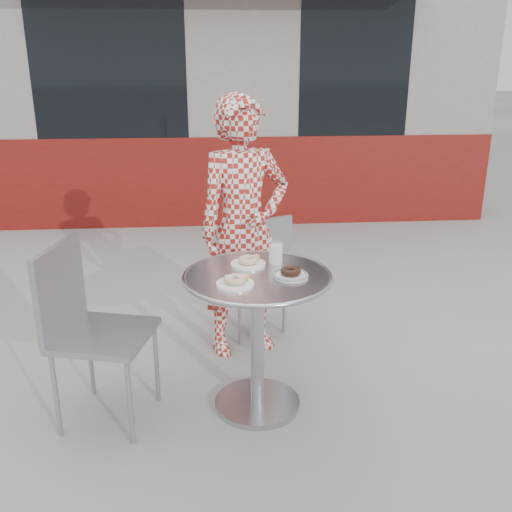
{
  "coord_description": "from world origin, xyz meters",
  "views": [
    {
      "loc": [
        -0.18,
        -2.71,
        1.83
      ],
      "look_at": [
        0.05,
        0.07,
        0.85
      ],
      "focal_mm": 40.0,
      "sensor_mm": 36.0,
      "label": 1
    }
  ],
  "objects": [
    {
      "name": "ground",
      "position": [
        0.0,
        0.0,
        0.0
      ],
      "size": [
        60.0,
        60.0,
        0.0
      ],
      "primitive_type": "plane",
      "color": "#9B9994",
      "rests_on": "ground"
    },
    {
      "name": "milk_cup",
      "position": [
        0.16,
        0.15,
        0.84
      ],
      "size": [
        0.08,
        0.08,
        0.12
      ],
      "rotation": [
        0.0,
        0.0,
        -0.09
      ],
      "color": "white",
      "rests_on": "bistro_table"
    },
    {
      "name": "storefront",
      "position": [
        -0.0,
        5.56,
        1.49
      ],
      "size": [
        6.02,
        4.55,
        3.0
      ],
      "color": "gray",
      "rests_on": "ground"
    },
    {
      "name": "chair_left",
      "position": [
        -0.75,
        -0.05,
        0.29
      ],
      "size": [
        0.56,
        0.55,
        0.95
      ],
      "rotation": [
        0.0,
        0.0,
        1.32
      ],
      "color": "#9C9EA3",
      "rests_on": "ground"
    },
    {
      "name": "bistro_table",
      "position": [
        0.05,
        -0.01,
        0.59
      ],
      "size": [
        0.77,
        0.77,
        0.78
      ],
      "rotation": [
        0.0,
        0.0,
        -0.05
      ],
      "color": "silver",
      "rests_on": "ground"
    },
    {
      "name": "plate_far",
      "position": [
        0.01,
        0.13,
        0.8
      ],
      "size": [
        0.18,
        0.18,
        0.05
      ],
      "rotation": [
        0.0,
        0.0,
        0.33
      ],
      "color": "white",
      "rests_on": "bistro_table"
    },
    {
      "name": "seated_person",
      "position": [
        0.02,
        0.68,
        0.82
      ],
      "size": [
        0.69,
        0.57,
        1.63
      ],
      "primitive_type": "imported",
      "rotation": [
        0.0,
        0.0,
        0.34
      ],
      "color": "maroon",
      "rests_on": "ground"
    },
    {
      "name": "plate_checker",
      "position": [
        0.21,
        -0.05,
        0.79
      ],
      "size": [
        0.18,
        0.18,
        0.05
      ],
      "rotation": [
        0.0,
        0.0,
        -0.27
      ],
      "color": "white",
      "rests_on": "bistro_table"
    },
    {
      "name": "chair_far",
      "position": [
        0.08,
        0.93,
        0.26
      ],
      "size": [
        0.54,
        0.54,
        0.85
      ],
      "rotation": [
        0.0,
        0.0,
        3.57
      ],
      "color": "#9C9EA3",
      "rests_on": "ground"
    },
    {
      "name": "plate_near",
      "position": [
        -0.07,
        -0.14,
        0.8
      ],
      "size": [
        0.18,
        0.18,
        0.05
      ],
      "rotation": [
        0.0,
        0.0,
        0.17
      ],
      "color": "white",
      "rests_on": "bistro_table"
    }
  ]
}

